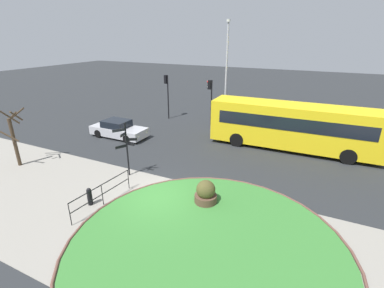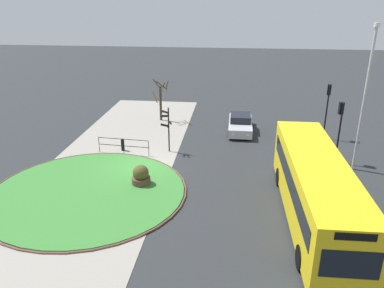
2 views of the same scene
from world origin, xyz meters
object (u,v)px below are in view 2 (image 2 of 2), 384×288
traffic_light_near (340,119)px  lamppost_tall (365,96)px  car_near_lane (240,124)px  bus_yellow (315,189)px  bollard_foreground (123,144)px  traffic_light_far (328,100)px  planter_near_signpost (141,176)px  signpost_directional (168,126)px  street_tree_bare (161,99)px

traffic_light_near → lamppost_tall: bearing=-151.3°
car_near_lane → lamppost_tall: lamppost_tall is taller
bus_yellow → car_near_lane: (-12.67, -3.36, -1.09)m
bollard_foreground → car_near_lane: car_near_lane is taller
traffic_light_near → traffic_light_far: traffic_light_far is taller
traffic_light_near → planter_near_signpost: (4.69, -11.85, -2.37)m
signpost_directional → traffic_light_near: traffic_light_near is taller
bollard_foreground → planter_near_signpost: bearing=26.9°
bollard_foreground → bus_yellow: size_ratio=0.08×
car_near_lane → traffic_light_near: (5.29, 6.14, 2.29)m
street_tree_bare → traffic_light_near: bearing=60.2°
planter_near_signpost → street_tree_bare: (-12.11, -1.12, 1.38)m
signpost_directional → bus_yellow: signpost_directional is taller
street_tree_bare → bollard_foreground: bearing=-10.9°
car_near_lane → planter_near_signpost: (9.98, -5.71, -0.08)m
car_near_lane → street_tree_bare: bearing=-107.0°
bollard_foreground → bus_yellow: (7.63, 11.58, 1.26)m
bollard_foreground → car_near_lane: bearing=121.5°
bollard_foreground → planter_near_signpost: planter_near_signpost is taller
bus_yellow → street_tree_bare: (-14.80, -10.19, 0.21)m
car_near_lane → street_tree_bare: street_tree_bare is taller
car_near_lane → planter_near_signpost: size_ratio=3.73×
bollard_foreground → bus_yellow: bearing=56.6°
car_near_lane → bus_yellow: bearing=15.2°
signpost_directional → bollard_foreground: signpost_directional is taller
signpost_directional → planter_near_signpost: size_ratio=2.60×
bollard_foreground → planter_near_signpost: (4.94, 2.50, 0.08)m
signpost_directional → traffic_light_far: 12.10m
traffic_light_far → lamppost_tall: lamppost_tall is taller
traffic_light_far → planter_near_signpost: size_ratio=3.37×
bus_yellow → traffic_light_near: 7.98m
car_near_lane → lamppost_tall: bearing=48.0°
signpost_directional → bus_yellow: 11.47m
signpost_directional → traffic_light_near: (0.45, 11.15, 1.05)m
street_tree_bare → bus_yellow: bearing=34.6°
street_tree_bare → signpost_directional: bearing=14.6°
lamppost_tall → bollard_foreground: bearing=-95.1°
lamppost_tall → signpost_directional: bearing=-97.3°
bus_yellow → lamppost_tall: bearing=148.8°
bus_yellow → planter_near_signpost: 9.54m
signpost_directional → lamppost_tall: lamppost_tall is taller
traffic_light_near → planter_near_signpost: size_ratio=3.25×
planter_near_signpost → bollard_foreground: bearing=-153.1°
lamppost_tall → bus_yellow: bearing=-30.2°
bollard_foreground → traffic_light_near: bearing=89.0°
traffic_light_far → lamppost_tall: (5.59, 0.69, 1.68)m
traffic_light_near → traffic_light_far: 4.50m
street_tree_bare → planter_near_signpost: bearing=5.3°
bollard_foreground → signpost_directional: bearing=93.6°
bus_yellow → lamppost_tall: (-6.29, 3.66, 2.98)m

